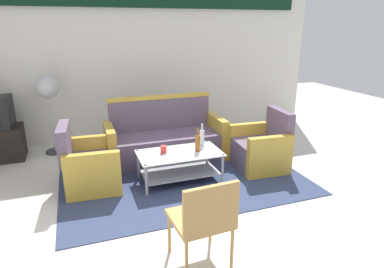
{
  "coord_description": "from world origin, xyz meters",
  "views": [
    {
      "loc": [
        -1.32,
        -3.0,
        2.02
      ],
      "look_at": [
        0.07,
        0.89,
        0.65
      ],
      "focal_mm": 30.99,
      "sensor_mm": 36.0,
      "label": 1
    }
  ],
  "objects_px": {
    "wicker_chair": "(204,217)",
    "couch": "(165,140)",
    "bottle_clear": "(202,137)",
    "pedestal_fan": "(48,92)",
    "armchair_left": "(90,167)",
    "bottle_brown": "(198,143)",
    "cup": "(163,149)",
    "armchair_right": "(261,149)",
    "coffee_table": "(180,162)"
  },
  "relations": [
    {
      "from": "pedestal_fan",
      "to": "bottle_brown",
      "type": "bearing_deg",
      "value": -42.84
    },
    {
      "from": "couch",
      "to": "pedestal_fan",
      "type": "relative_size",
      "value": 1.42
    },
    {
      "from": "bottle_clear",
      "to": "cup",
      "type": "bearing_deg",
      "value": -169.75
    },
    {
      "from": "armchair_left",
      "to": "armchair_right",
      "type": "xyz_separation_m",
      "value": [
        2.39,
        -0.19,
        0.0
      ]
    },
    {
      "from": "couch",
      "to": "bottle_brown",
      "type": "xyz_separation_m",
      "value": [
        0.22,
        -0.85,
        0.21
      ]
    },
    {
      "from": "pedestal_fan",
      "to": "cup",
      "type": "bearing_deg",
      "value": -49.18
    },
    {
      "from": "armchair_right",
      "to": "pedestal_fan",
      "type": "relative_size",
      "value": 0.67
    },
    {
      "from": "bottle_clear",
      "to": "pedestal_fan",
      "type": "relative_size",
      "value": 0.24
    },
    {
      "from": "wicker_chair",
      "to": "couch",
      "type": "bearing_deg",
      "value": 78.9
    },
    {
      "from": "bottle_clear",
      "to": "bottle_brown",
      "type": "xyz_separation_m",
      "value": [
        -0.14,
        -0.19,
        0.0
      ]
    },
    {
      "from": "bottle_brown",
      "to": "cup",
      "type": "bearing_deg",
      "value": 169.03
    },
    {
      "from": "couch",
      "to": "coffee_table",
      "type": "distance_m",
      "value": 0.82
    },
    {
      "from": "coffee_table",
      "to": "bottle_clear",
      "type": "xyz_separation_m",
      "value": [
        0.38,
        0.17,
        0.26
      ]
    },
    {
      "from": "armchair_right",
      "to": "cup",
      "type": "height_order",
      "value": "armchair_right"
    },
    {
      "from": "bottle_clear",
      "to": "cup",
      "type": "distance_m",
      "value": 0.6
    },
    {
      "from": "armchair_left",
      "to": "bottle_brown",
      "type": "distance_m",
      "value": 1.42
    },
    {
      "from": "armchair_right",
      "to": "pedestal_fan",
      "type": "distance_m",
      "value": 3.41
    },
    {
      "from": "couch",
      "to": "bottle_clear",
      "type": "height_order",
      "value": "couch"
    },
    {
      "from": "bottle_clear",
      "to": "bottle_brown",
      "type": "distance_m",
      "value": 0.24
    },
    {
      "from": "coffee_table",
      "to": "bottle_brown",
      "type": "distance_m",
      "value": 0.36
    },
    {
      "from": "armchair_right",
      "to": "armchair_left",
      "type": "bearing_deg",
      "value": 89.16
    },
    {
      "from": "armchair_left",
      "to": "pedestal_fan",
      "type": "bearing_deg",
      "value": -157.98
    },
    {
      "from": "couch",
      "to": "armchair_left",
      "type": "height_order",
      "value": "couch"
    },
    {
      "from": "armchair_left",
      "to": "coffee_table",
      "type": "relative_size",
      "value": 0.77
    },
    {
      "from": "coffee_table",
      "to": "wicker_chair",
      "type": "distance_m",
      "value": 1.71
    },
    {
      "from": "coffee_table",
      "to": "bottle_brown",
      "type": "height_order",
      "value": "bottle_brown"
    },
    {
      "from": "bottle_clear",
      "to": "cup",
      "type": "xyz_separation_m",
      "value": [
        -0.58,
        -0.11,
        -0.07
      ]
    },
    {
      "from": "couch",
      "to": "wicker_chair",
      "type": "height_order",
      "value": "couch"
    },
    {
      "from": "cup",
      "to": "pedestal_fan",
      "type": "relative_size",
      "value": 0.08
    },
    {
      "from": "armchair_right",
      "to": "coffee_table",
      "type": "bearing_deg",
      "value": 95.06
    },
    {
      "from": "armchair_right",
      "to": "pedestal_fan",
      "type": "xyz_separation_m",
      "value": [
        -2.88,
        1.67,
        0.73
      ]
    },
    {
      "from": "bottle_clear",
      "to": "pedestal_fan",
      "type": "bearing_deg",
      "value": 142.48
    },
    {
      "from": "armchair_right",
      "to": "cup",
      "type": "xyz_separation_m",
      "value": [
        -1.46,
        0.03,
        0.17
      ]
    },
    {
      "from": "couch",
      "to": "armchair_left",
      "type": "relative_size",
      "value": 2.12
    },
    {
      "from": "bottle_clear",
      "to": "bottle_brown",
      "type": "relative_size",
      "value": 0.99
    },
    {
      "from": "bottle_clear",
      "to": "bottle_brown",
      "type": "bearing_deg",
      "value": -125.5
    },
    {
      "from": "cup",
      "to": "pedestal_fan",
      "type": "bearing_deg",
      "value": 130.82
    },
    {
      "from": "armchair_right",
      "to": "pedestal_fan",
      "type": "height_order",
      "value": "pedestal_fan"
    },
    {
      "from": "coffee_table",
      "to": "bottle_brown",
      "type": "relative_size",
      "value": 3.52
    },
    {
      "from": "couch",
      "to": "coffee_table",
      "type": "relative_size",
      "value": 1.64
    },
    {
      "from": "couch",
      "to": "armchair_right",
      "type": "bearing_deg",
      "value": 147.76
    },
    {
      "from": "bottle_clear",
      "to": "pedestal_fan",
      "type": "distance_m",
      "value": 2.57
    },
    {
      "from": "armchair_right",
      "to": "bottle_brown",
      "type": "relative_size",
      "value": 2.72
    },
    {
      "from": "coffee_table",
      "to": "cup",
      "type": "relative_size",
      "value": 11.0
    },
    {
      "from": "wicker_chair",
      "to": "armchair_left",
      "type": "bearing_deg",
      "value": 110.27
    },
    {
      "from": "armchair_left",
      "to": "armchair_right",
      "type": "relative_size",
      "value": 1.0
    },
    {
      "from": "wicker_chair",
      "to": "coffee_table",
      "type": "bearing_deg",
      "value": 76.02
    },
    {
      "from": "couch",
      "to": "wicker_chair",
      "type": "distance_m",
      "value": 2.51
    },
    {
      "from": "armchair_right",
      "to": "wicker_chair",
      "type": "bearing_deg",
      "value": 140.81
    },
    {
      "from": "coffee_table",
      "to": "pedestal_fan",
      "type": "xyz_separation_m",
      "value": [
        -1.62,
        1.71,
        0.74
      ]
    }
  ]
}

